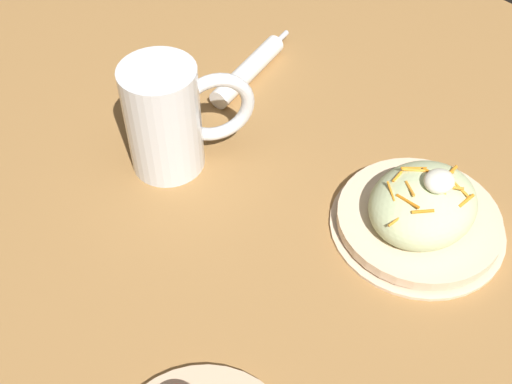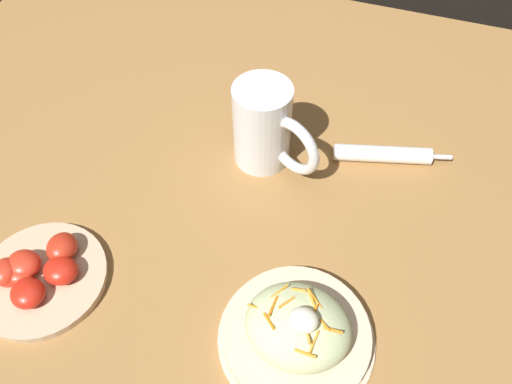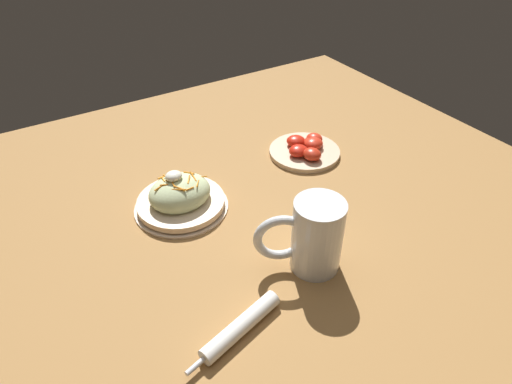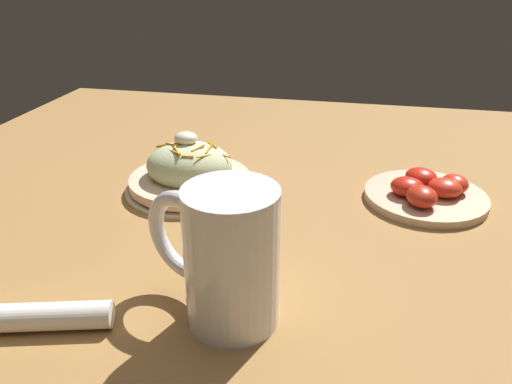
{
  "view_description": "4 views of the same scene",
  "coord_description": "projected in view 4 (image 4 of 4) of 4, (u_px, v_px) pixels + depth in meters",
  "views": [
    {
      "loc": [
        -0.32,
        -0.36,
        0.62
      ],
      "look_at": [
        0.04,
        0.02,
        0.05
      ],
      "focal_mm": 45.48,
      "sensor_mm": 36.0,
      "label": 1
    },
    {
      "loc": [
        0.21,
        -0.38,
        0.66
      ],
      "look_at": [
        0.06,
        0.04,
        0.08
      ],
      "focal_mm": 34.92,
      "sensor_mm": 36.0,
      "label": 2
    },
    {
      "loc": [
        0.45,
        0.64,
        0.65
      ],
      "look_at": [
        0.06,
        0.01,
        0.08
      ],
      "focal_mm": 31.38,
      "sensor_mm": 36.0,
      "label": 3
    },
    {
      "loc": [
        -0.08,
        0.59,
        0.36
      ],
      "look_at": [
        0.03,
        0.04,
        0.08
      ],
      "focal_mm": 35.1,
      "sensor_mm": 36.0,
      "label": 4
    }
  ],
  "objects": [
    {
      "name": "beer_mug",
      "position": [
        228.0,
        264.0,
        0.51
      ],
      "size": [
        0.16,
        0.11,
        0.15
      ],
      "color": "white",
      "rests_on": "ground_plane"
    },
    {
      "name": "ground_plane",
      "position": [
        285.0,
        238.0,
        0.69
      ],
      "size": [
        1.43,
        1.43,
        0.0
      ],
      "primitive_type": "plane",
      "color": "#9E703D"
    },
    {
      "name": "tomato_plate",
      "position": [
        428.0,
        192.0,
        0.79
      ],
      "size": [
        0.19,
        0.19,
        0.04
      ],
      "color": "#D1B28E",
      "rests_on": "ground_plane"
    },
    {
      "name": "salad_plate",
      "position": [
        190.0,
        173.0,
        0.82
      ],
      "size": [
        0.21,
        0.21,
        0.1
      ],
      "color": "beige",
      "rests_on": "ground_plane"
    },
    {
      "name": "napkin_roll",
      "position": [
        29.0,
        317.0,
        0.52
      ],
      "size": [
        0.2,
        0.07,
        0.03
      ],
      "color": "white",
      "rests_on": "ground_plane"
    }
  ]
}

